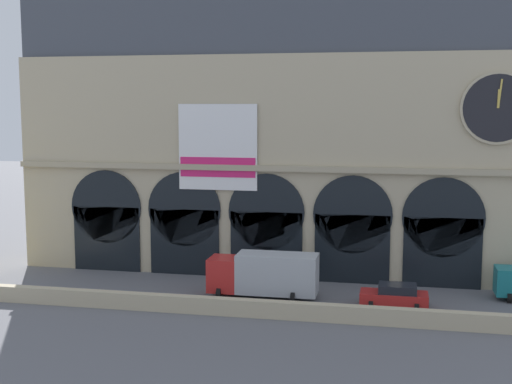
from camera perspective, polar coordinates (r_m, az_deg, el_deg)
ground_plane at (r=48.24m, az=-0.26°, el=-8.64°), size 200.00×200.00×0.00m
quay_parapet_wall at (r=43.81m, az=-1.52°, el=-9.57°), size 90.00×0.70×1.08m
station_building at (r=53.81m, az=1.41°, el=4.45°), size 40.22×5.40×21.82m
box_truck_center at (r=47.34m, az=0.71°, el=-6.82°), size 7.50×2.91×3.12m
car_mideast at (r=46.38m, az=11.47°, el=-8.42°), size 4.40×2.22×1.55m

